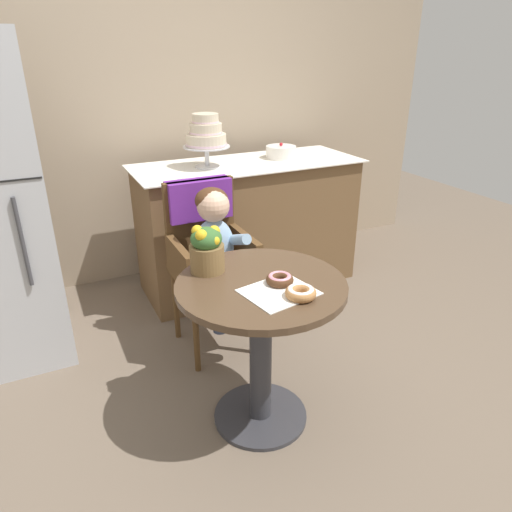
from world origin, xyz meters
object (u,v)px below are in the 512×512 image
cafe_table (261,326)px  flower_vase (207,248)px  wicker_chair (206,239)px  seated_child (216,242)px  tiered_cake_stand (206,135)px  donut_mid (301,292)px  donut_front (280,279)px  round_layer_cake (281,152)px

cafe_table → flower_vase: flower_vase is taller
wicker_chair → seated_child: 0.16m
wicker_chair → tiered_cake_stand: tiered_cake_stand is taller
seated_child → donut_mid: (0.05, -0.77, 0.07)m
wicker_chair → seated_child: bearing=-86.0°
cafe_table → seated_child: seated_child is taller
wicker_chair → tiered_cake_stand: 0.76m
donut_mid → flower_vase: (-0.24, 0.39, 0.08)m
donut_front → tiered_cake_stand: size_ratio=0.34×
seated_child → round_layer_cake: size_ratio=3.45×
cafe_table → flower_vase: size_ratio=3.47×
seated_child → donut_front: bearing=-87.1°
wicker_chair → tiered_cake_stand: (0.23, 0.56, 0.46)m
wicker_chair → donut_mid: bearing=-82.9°
tiered_cake_stand → donut_front: bearing=-98.3°
donut_front → flower_vase: 0.34m
seated_child → donut_mid: seated_child is taller
wicker_chair → flower_vase: wicker_chair is taller
donut_mid → donut_front: bearing=97.3°
flower_vase → donut_mid: bearing=-58.3°
donut_front → tiered_cake_stand: (0.20, 1.35, 0.36)m
round_layer_cake → donut_front: bearing=-118.8°
wicker_chair → cafe_table: bearing=-88.4°
seated_child → wicker_chair: bearing=90.0°
seated_child → donut_front: seated_child is taller
donut_front → flower_vase: (-0.22, 0.25, 0.08)m
tiered_cake_stand → donut_mid: bearing=-96.9°
cafe_table → donut_mid: size_ratio=5.85×
donut_front → donut_mid: size_ratio=0.93×
seated_child → donut_mid: 0.77m
donut_front → donut_mid: bearing=-82.7°
round_layer_cake → seated_child: bearing=-136.5°
cafe_table → wicker_chair: size_ratio=0.75×
cafe_table → tiered_cake_stand: bearing=78.8°
flower_vase → round_layer_cake: 1.51m
donut_mid → tiered_cake_stand: bearing=83.1°
flower_vase → wicker_chair: bearing=70.5°
flower_vase → donut_front: bearing=-48.4°
cafe_table → donut_mid: donut_mid is taller
donut_mid → round_layer_cake: size_ratio=0.58×
donut_front → flower_vase: size_ratio=0.55×
cafe_table → donut_mid: bearing=-66.5°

